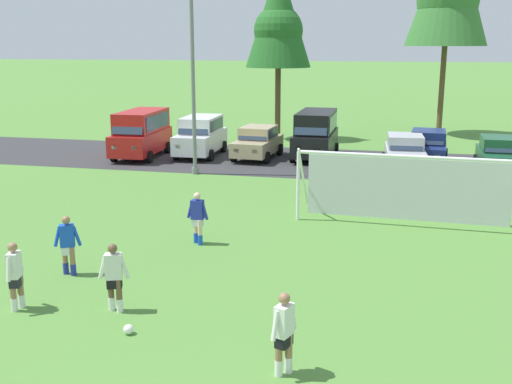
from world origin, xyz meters
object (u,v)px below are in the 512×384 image
object	(u,v)px
player_striker_near	(15,276)
parked_car_slot_far_right	(499,155)
player_midfield_center	(114,278)
soccer_ball	(128,329)
player_winger_left	(198,218)
player_winger_right	(284,334)
parked_car_slot_far_left	(141,133)
soccer_goal	(407,185)
parked_car_slot_center	(316,133)
parked_car_slot_right	(428,147)
player_defender_far	(68,245)
parked_car_slot_center_right	(405,152)
parked_car_slot_left	(201,136)
parked_car_slot_center_left	(258,142)
street_lamp	(196,81)

from	to	relation	value
player_striker_near	parked_car_slot_far_right	world-z (taller)	parked_car_slot_far_right
player_striker_near	player_midfield_center	world-z (taller)	same
soccer_ball	player_winger_left	xyz separation A→B (m)	(-0.44, 6.10, 0.71)
soccer_ball	player_winger_right	world-z (taller)	player_winger_right
player_winger_left	parked_car_slot_far_left	distance (m)	15.54
soccer_goal	player_striker_near	world-z (taller)	soccer_goal
player_winger_right	parked_car_slot_far_left	bearing A→B (deg)	119.54
parked_car_slot_far_left	player_striker_near	bearing A→B (deg)	-75.20
soccer_goal	parked_car_slot_center	bearing A→B (deg)	112.11
parked_car_slot_right	player_defender_far	bearing A→B (deg)	-118.90
player_defender_far	parked_car_slot_center_right	world-z (taller)	parked_car_slot_center_right
player_defender_far	parked_car_slot_center	world-z (taller)	parked_car_slot_center
player_striker_near	player_winger_left	bearing A→B (deg)	64.62
soccer_goal	parked_car_slot_left	world-z (taller)	soccer_goal
player_defender_far	soccer_goal	bearing A→B (deg)	39.07
player_winger_right	soccer_goal	bearing A→B (deg)	77.95
player_striker_near	parked_car_slot_center_right	bearing A→B (deg)	64.32
soccer_goal	parked_car_slot_left	distance (m)	15.25
player_striker_near	player_defender_far	bearing A→B (deg)	88.73
soccer_ball	soccer_goal	bearing A→B (deg)	59.78
parked_car_slot_center_left	parked_car_slot_right	distance (m)	8.90
parked_car_slot_center_right	street_lamp	distance (m)	10.70
player_winger_right	parked_car_slot_center_left	size ratio (longest dim) A/B	0.38
parked_car_slot_center	street_lamp	size ratio (longest dim) A/B	0.57
parked_car_slot_center_left	parked_car_slot_right	xyz separation A→B (m)	(8.89, 0.50, 0.00)
parked_car_slot_center_right	soccer_ball	bearing A→B (deg)	-107.08
player_defender_far	player_winger_right	size ratio (longest dim) A/B	1.00
soccer_ball	parked_car_slot_center_left	bearing A→B (deg)	95.01
player_midfield_center	parked_car_slot_left	xyz separation A→B (m)	(-4.27, 19.69, 0.29)
parked_car_slot_center_left	parked_car_slot_right	world-z (taller)	same
player_midfield_center	street_lamp	world-z (taller)	street_lamp
soccer_ball	parked_car_slot_left	world-z (taller)	parked_car_slot_left
parked_car_slot_far_right	player_winger_left	bearing A→B (deg)	-128.75
parked_car_slot_far_left	parked_car_slot_right	size ratio (longest dim) A/B	1.13
player_winger_left	parked_car_slot_far_right	distance (m)	17.17
player_defender_far	parked_car_slot_far_right	bearing A→B (deg)	51.33
parked_car_slot_far_left	player_winger_left	bearing A→B (deg)	-60.53
soccer_ball	player_midfield_center	xyz separation A→B (m)	(-0.78, 1.02, 0.71)
parked_car_slot_far_left	player_winger_right	bearing A→B (deg)	-60.46
player_winger_left	parked_car_slot_left	distance (m)	15.32
player_midfield_center	soccer_ball	bearing A→B (deg)	-52.66
parked_car_slot_center	player_defender_far	bearing A→B (deg)	-102.81
parked_car_slot_far_left	parked_car_slot_center_right	world-z (taller)	parked_car_slot_far_left
parked_car_slot_right	player_winger_right	bearing A→B (deg)	-99.19
soccer_ball	parked_car_slot_center_right	xyz separation A→B (m)	(5.91, 19.23, 0.77)
player_winger_right	parked_car_slot_center_right	world-z (taller)	parked_car_slot_center_right
parked_car_slot_center_right	player_midfield_center	bearing A→B (deg)	-110.17
parked_car_slot_far_right	parked_car_slot_center_left	bearing A→B (deg)	174.70
parked_car_slot_left	parked_car_slot_far_right	bearing A→B (deg)	-4.53
player_striker_near	parked_car_slot_right	world-z (taller)	parked_car_slot_right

